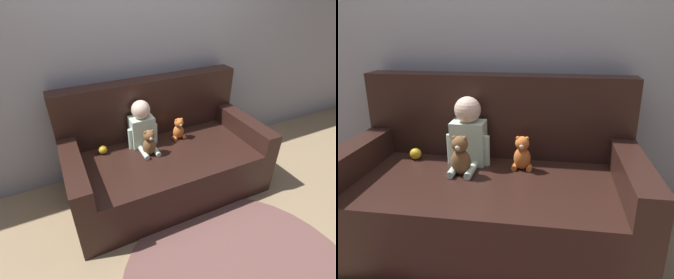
{
  "view_description": "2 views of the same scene",
  "coord_description": "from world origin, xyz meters",
  "views": [
    {
      "loc": [
        -0.86,
        -1.85,
        1.86
      ],
      "look_at": [
        0.01,
        -0.01,
        0.58
      ],
      "focal_mm": 28.0,
      "sensor_mm": 36.0,
      "label": 1
    },
    {
      "loc": [
        0.39,
        -1.8,
        1.35
      ],
      "look_at": [
        0.13,
        -0.11,
        0.75
      ],
      "focal_mm": 35.0,
      "sensor_mm": 36.0,
      "label": 2
    }
  ],
  "objects": [
    {
      "name": "couch",
      "position": [
        0.0,
        0.07,
        0.34
      ],
      "size": [
        1.85,
        0.97,
        1.04
      ],
      "color": "black",
      "rests_on": "ground_plane"
    },
    {
      "name": "teddy_bear_brown",
      "position": [
        -0.17,
        0.01,
        0.59
      ],
      "size": [
        0.12,
        0.12,
        0.26
      ],
      "color": "brown",
      "rests_on": "couch"
    },
    {
      "name": "plush_toy_side",
      "position": [
        0.2,
        0.15,
        0.57
      ],
      "size": [
        0.13,
        0.1,
        0.23
      ],
      "color": "orange",
      "rests_on": "couch"
    },
    {
      "name": "wall_back",
      "position": [
        0.0,
        0.57,
        1.3
      ],
      "size": [
        8.0,
        0.05,
        2.6
      ],
      "color": "#93939E",
      "rests_on": "ground_plane"
    },
    {
      "name": "ground_plane",
      "position": [
        0.0,
        0.0,
        0.0
      ],
      "size": [
        12.0,
        12.0,
        0.0
      ],
      "primitive_type": "plane",
      "color": "#9E8460"
    },
    {
      "name": "person_baby",
      "position": [
        -0.17,
        0.19,
        0.67
      ],
      "size": [
        0.29,
        0.36,
        0.46
      ],
      "color": "silver",
      "rests_on": "couch"
    },
    {
      "name": "toy_ball",
      "position": [
        -0.55,
        0.21,
        0.5
      ],
      "size": [
        0.08,
        0.08,
        0.08
      ],
      "color": "gold",
      "rests_on": "couch"
    }
  ]
}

